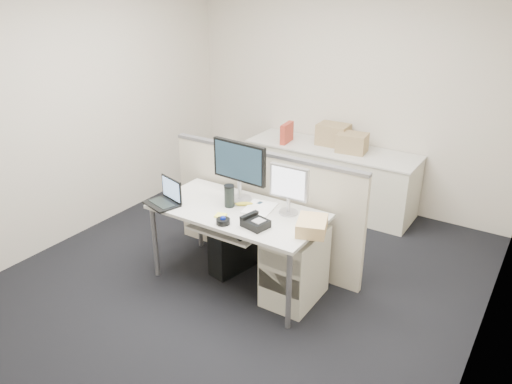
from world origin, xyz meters
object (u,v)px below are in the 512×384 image
Objects in this scene: laptop at (161,193)px; desk at (238,217)px; monitor_main at (239,172)px; desk_phone at (256,223)px.

desk is at bearing 40.17° from laptop.
monitor_main is at bearing 119.08° from desk.
monitor_main is 0.59m from desk_phone.
desk is 7.50× the size of desk_phone.
desk is 0.40m from monitor_main.
laptop is 1.49× the size of desk_phone.
desk is 5.04× the size of laptop.
desk_phone is at bearing -30.96° from desk.
laptop is at bearing -155.70° from desk.
desk is at bearing -56.96° from monitor_main.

